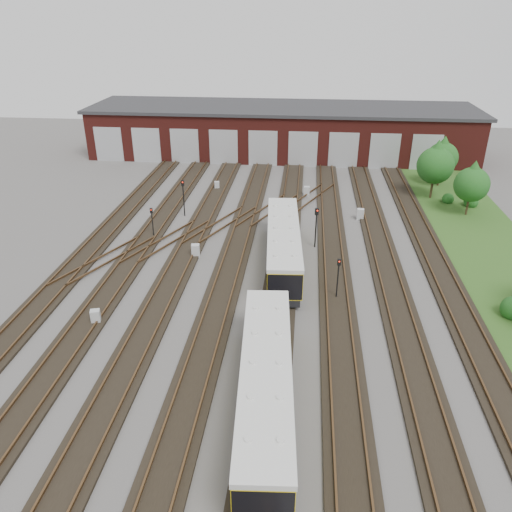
# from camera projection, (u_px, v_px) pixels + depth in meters

# --- Properties ---
(ground) EXTENTS (120.00, 120.00, 0.00)m
(ground) POSITION_uv_depth(u_px,v_px,m) (247.00, 311.00, 33.16)
(ground) COLOR #403D3C
(ground) RESTS_ON ground
(track_network) EXTENTS (30.40, 70.00, 0.33)m
(track_network) POSITION_uv_depth(u_px,v_px,m) (246.00, 305.00, 33.65)
(track_network) COLOR black
(track_network) RESTS_ON ground
(maintenance_shed) EXTENTS (51.00, 12.50, 6.35)m
(maintenance_shed) POSITION_uv_depth(u_px,v_px,m) (282.00, 130.00, 67.28)
(maintenance_shed) COLOR #521914
(maintenance_shed) RESTS_ON ground
(grass_verge) EXTENTS (8.00, 55.00, 0.05)m
(grass_verge) POSITION_uv_depth(u_px,v_px,m) (495.00, 257.00, 40.32)
(grass_verge) COLOR #28511B
(grass_verge) RESTS_ON ground
(metro_train) EXTENTS (3.33, 45.57, 2.78)m
(metro_train) POSITION_uv_depth(u_px,v_px,m) (266.00, 385.00, 24.06)
(metro_train) COLOR black
(metro_train) RESTS_ON ground
(signal_mast_0) EXTENTS (0.30, 0.29, 3.58)m
(signal_mast_0) POSITION_uv_depth(u_px,v_px,m) (183.00, 193.00, 47.21)
(signal_mast_0) COLOR black
(signal_mast_0) RESTS_ON ground
(signal_mast_1) EXTENTS (0.25, 0.23, 2.70)m
(signal_mast_1) POSITION_uv_depth(u_px,v_px,m) (152.00, 219.00, 43.04)
(signal_mast_1) COLOR black
(signal_mast_1) RESTS_ON ground
(signal_mast_2) EXTENTS (0.32, 0.31, 3.48)m
(signal_mast_2) POSITION_uv_depth(u_px,v_px,m) (316.00, 223.00, 40.99)
(signal_mast_2) COLOR black
(signal_mast_2) RESTS_ON ground
(signal_mast_3) EXTENTS (0.24, 0.22, 3.07)m
(signal_mast_3) POSITION_uv_depth(u_px,v_px,m) (338.00, 274.00, 33.68)
(signal_mast_3) COLOR black
(signal_mast_3) RESTS_ON ground
(relay_cabinet_0) EXTENTS (0.69, 0.62, 0.97)m
(relay_cabinet_0) POSITION_uv_depth(u_px,v_px,m) (96.00, 317.00, 31.66)
(relay_cabinet_0) COLOR #B1B4B6
(relay_cabinet_0) RESTS_ON ground
(relay_cabinet_1) EXTENTS (0.59, 0.51, 0.88)m
(relay_cabinet_1) POSITION_uv_depth(u_px,v_px,m) (217.00, 185.00, 55.09)
(relay_cabinet_1) COLOR #B1B4B6
(relay_cabinet_1) RESTS_ON ground
(relay_cabinet_2) EXTENTS (0.72, 0.63, 1.07)m
(relay_cabinet_2) POSITION_uv_depth(u_px,v_px,m) (196.00, 251.00, 40.12)
(relay_cabinet_2) COLOR #B1B4B6
(relay_cabinet_2) RESTS_ON ground
(relay_cabinet_3) EXTENTS (0.64, 0.54, 1.03)m
(relay_cabinet_3) POSITION_uv_depth(u_px,v_px,m) (307.00, 191.00, 53.13)
(relay_cabinet_3) COLOR #B1B4B6
(relay_cabinet_3) RESTS_ON ground
(relay_cabinet_4) EXTENTS (0.68, 0.58, 1.06)m
(relay_cabinet_4) POSITION_uv_depth(u_px,v_px,m) (360.00, 214.00, 47.18)
(relay_cabinet_4) COLOR #B1B4B6
(relay_cabinet_4) RESTS_ON ground
(tree_0) EXTENTS (3.75, 3.75, 6.21)m
(tree_0) POSITION_uv_depth(u_px,v_px,m) (436.00, 161.00, 50.93)
(tree_0) COLOR #362B18
(tree_0) RESTS_ON ground
(tree_1) EXTENTS (3.42, 3.42, 5.66)m
(tree_1) POSITION_uv_depth(u_px,v_px,m) (443.00, 154.00, 54.70)
(tree_1) COLOR #362B18
(tree_1) RESTS_ON ground
(tree_2) EXTENTS (3.27, 3.27, 5.42)m
(tree_2) POSITION_uv_depth(u_px,v_px,m) (472.00, 181.00, 46.88)
(tree_2) COLOR #362B18
(tree_2) RESTS_ON ground
(bush_1) EXTENTS (1.18, 1.18, 1.18)m
(bush_1) POSITION_uv_depth(u_px,v_px,m) (448.00, 197.00, 51.19)
(bush_1) COLOR #144012
(bush_1) RESTS_ON ground
(bush_2) EXTENTS (1.42, 1.42, 1.42)m
(bush_2) POSITION_uv_depth(u_px,v_px,m) (472.00, 200.00, 50.19)
(bush_2) COLOR #144012
(bush_2) RESTS_ON ground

